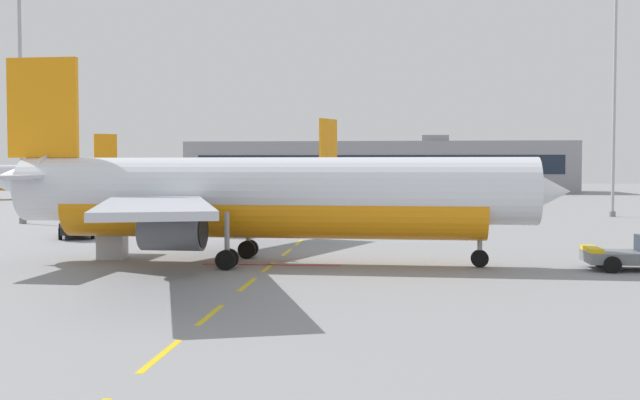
# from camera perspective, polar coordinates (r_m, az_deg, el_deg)

# --- Properties ---
(ground) EXTENTS (400.00, 400.00, 0.00)m
(ground) POSITION_cam_1_polar(r_m,az_deg,el_deg) (62.57, 19.42, -2.79)
(ground) COLOR gray
(apron_paint_markings) EXTENTS (8.00, 94.36, 0.01)m
(apron_paint_markings) POSITION_cam_1_polar(r_m,az_deg,el_deg) (58.57, -1.33, -2.99)
(apron_paint_markings) COLOR yellow
(apron_paint_markings) RESTS_ON ground
(airliner_foreground) EXTENTS (34.75, 34.61, 12.20)m
(airliner_foreground) POSITION_cam_1_polar(r_m,az_deg,el_deg) (43.67, -4.46, 0.30)
(airliner_foreground) COLOR silver
(airliner_foreground) RESTS_ON ground
(airliner_mid_left) EXTENTS (30.88, 28.79, 11.80)m
(airliner_mid_left) POSITION_cam_1_polar(r_m,az_deg,el_deg) (143.47, -21.04, 1.64)
(airliner_mid_left) COLOR silver
(airliner_mid_left) RESTS_ON ground
(airliner_far_center) EXTENTS (32.55, 34.24, 12.49)m
(airliner_far_center) POSITION_cam_1_polar(r_m,az_deg,el_deg) (95.59, -3.52, 1.57)
(airliner_far_center) COLOR silver
(airliner_far_center) RESTS_ON ground
(catering_truck) EXTENTS (5.05, 7.37, 3.14)m
(catering_truck) POSITION_cam_1_polar(r_m,az_deg,el_deg) (63.80, -18.08, -1.19)
(catering_truck) COLOR black
(catering_truck) RESTS_ON ground
(uld_cargo_container) EXTENTS (1.77, 1.74, 1.60)m
(uld_cargo_container) POSITION_cam_1_polar(r_m,az_deg,el_deg) (47.90, -15.52, -3.37)
(uld_cargo_container) COLOR #B7BCC6
(uld_cargo_container) RESTS_ON ground
(apron_light_mast_near) EXTENTS (1.80, 1.80, 23.87)m
(apron_light_mast_near) POSITION_cam_1_polar(r_m,az_deg,el_deg) (80.50, -21.85, 8.97)
(apron_light_mast_near) COLOR slate
(apron_light_mast_near) RESTS_ON ground
(apron_light_mast_far) EXTENTS (1.80, 1.80, 29.91)m
(apron_light_mast_far) POSITION_cam_1_polar(r_m,az_deg,el_deg) (91.85, 21.54, 10.21)
(apron_light_mast_far) COLOR slate
(apron_light_mast_far) RESTS_ON ground
(terminal_satellite) EXTENTS (84.72, 22.82, 12.77)m
(terminal_satellite) POSITION_cam_1_polar(r_m,az_deg,el_deg) (171.34, 4.47, 2.51)
(terminal_satellite) COLOR gray
(terminal_satellite) RESTS_ON ground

